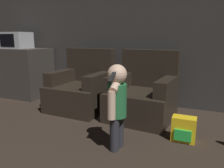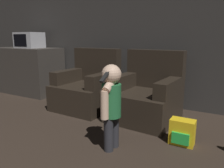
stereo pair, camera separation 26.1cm
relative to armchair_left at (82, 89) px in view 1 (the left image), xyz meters
name	(u,v)px [view 1 (the left image)]	position (x,y,z in m)	size (l,w,h in m)	color
wall_back	(141,25)	(0.73, 0.67, 0.98)	(8.40, 0.05, 2.60)	#33302D
armchair_left	(82,89)	(0.00, 0.00, 0.00)	(0.86, 0.86, 0.93)	black
armchair_right	(143,95)	(0.99, 0.00, 0.00)	(0.89, 0.89, 0.93)	black
person_toddler	(117,101)	(1.00, -0.99, 0.19)	(0.19, 0.34, 0.86)	#28282D
toy_backpack	(184,129)	(1.59, -0.54, -0.18)	(0.25, 0.17, 0.27)	yellow
kitchen_counter	(15,72)	(-1.67, 0.25, 0.14)	(1.39, 0.69, 0.90)	#38332D
microwave	(17,40)	(-1.56, 0.25, 0.74)	(0.50, 0.38, 0.30)	#B7B7BC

